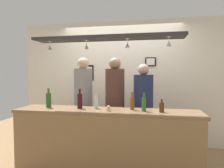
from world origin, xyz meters
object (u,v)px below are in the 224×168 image
person_right_navy_shirt (143,102)px  picture_frame_crest (115,65)px  bottle_champagne_green (49,100)px  picture_frame_caricature (88,73)px  picture_frame_upper_small (151,62)px  bottle_soda_clear (96,102)px  bottle_beer_green_import (144,104)px  bottle_beer_amber_tall (132,103)px  bottle_wine_dark_red (80,101)px  cupcake (109,108)px  person_left_grey_shirt (83,96)px  bottle_beer_brown_stubby (162,107)px  person_middle_brown_shirt (115,97)px

person_right_navy_shirt → picture_frame_crest: 1.17m
bottle_champagne_green → picture_frame_crest: size_ratio=1.15×
picture_frame_caricature → picture_frame_upper_small: bearing=0.0°
bottle_soda_clear → picture_frame_caricature: picture_frame_caricature is taller
bottle_beer_green_import → bottle_beer_amber_tall: 0.19m
bottle_beer_amber_tall → person_right_navy_shirt: bearing=77.4°
person_right_navy_shirt → bottle_wine_dark_red: size_ratio=5.51×
bottle_beer_green_import → bottle_soda_clear: size_ratio=1.13×
bottle_soda_clear → picture_frame_caricature: 1.49m
cupcake → bottle_wine_dark_red: bearing=165.9°
bottle_beer_green_import → cupcake: bearing=-172.0°
bottle_soda_clear → picture_frame_upper_small: bearing=58.7°
bottle_soda_clear → cupcake: 0.29m
person_left_grey_shirt → bottle_beer_brown_stubby: (1.37, -0.71, -0.05)m
person_right_navy_shirt → bottle_champagne_green: bearing=-156.1°
bottle_beer_green_import → picture_frame_crest: picture_frame_crest is taller
bottle_wine_dark_red → bottle_beer_brown_stubby: bearing=-3.2°
person_right_navy_shirt → bottle_wine_dark_red: 1.13m
picture_frame_crest → person_left_grey_shirt: bearing=-122.8°
bottle_beer_green_import → picture_frame_caricature: size_ratio=0.76×
person_right_navy_shirt → bottle_beer_amber_tall: 0.62m
bottle_beer_brown_stubby → picture_frame_caricature: 2.14m
person_middle_brown_shirt → bottle_champagne_green: bearing=-145.7°
person_left_grey_shirt → picture_frame_crest: picture_frame_crest is taller
person_right_navy_shirt → picture_frame_upper_small: 1.04m
person_middle_brown_shirt → bottle_beer_green_import: 0.87m
person_middle_brown_shirt → bottle_beer_amber_tall: person_middle_brown_shirt is taller
bottle_beer_amber_tall → picture_frame_crest: bearing=110.5°
cupcake → bottle_beer_amber_tall: bearing=26.4°
person_middle_brown_shirt → bottle_soda_clear: (-0.18, -0.59, -0.02)m
bottle_beer_green_import → bottle_wine_dark_red: size_ratio=0.87×
bottle_beer_brown_stubby → picture_frame_caricature: (-1.52, 1.43, 0.47)m
bottle_champagne_green → cupcake: bearing=-6.8°
person_middle_brown_shirt → picture_frame_crest: (-0.13, 0.72, 0.59)m
bottle_soda_clear → picture_frame_upper_small: picture_frame_upper_small is taller
bottle_beer_brown_stubby → bottle_beer_amber_tall: bearing=165.4°
bottle_soda_clear → bottle_champagne_green: 0.76m
picture_frame_caricature → picture_frame_crest: (0.61, 0.00, 0.16)m
bottle_champagne_green → bottle_wine_dark_red: bearing=0.2°
bottle_soda_clear → picture_frame_caricature: (-0.56, 1.31, 0.45)m
bottle_soda_clear → bottle_wine_dark_red: bearing=-168.7°
bottle_beer_amber_tall → cupcake: bottle_beer_amber_tall is taller
cupcake → picture_frame_upper_small: picture_frame_upper_small is taller
bottle_beer_amber_tall → person_left_grey_shirt: bearing=148.1°
picture_frame_upper_small → bottle_beer_amber_tall: bearing=-100.6°
bottle_beer_green_import → bottle_wine_dark_red: bearing=177.0°
person_left_grey_shirt → bottle_beer_green_import: bearing=-31.3°
bottle_wine_dark_red → bottle_beer_amber_tall: bearing=2.9°
person_middle_brown_shirt → bottle_beer_amber_tall: 0.70m
person_middle_brown_shirt → bottle_wine_dark_red: 0.77m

